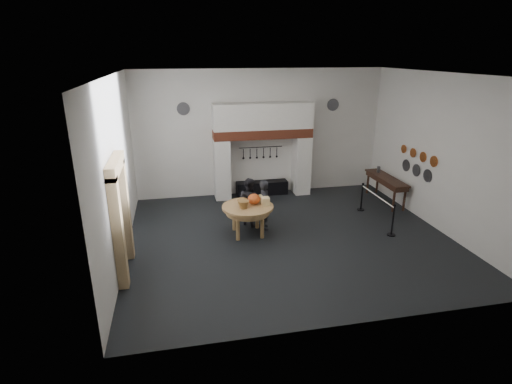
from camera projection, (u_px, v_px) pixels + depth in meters
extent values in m
cube|color=black|center=(289.00, 237.00, 11.47)|extent=(9.00, 8.00, 0.02)
cube|color=silver|center=(294.00, 74.00, 9.98)|extent=(9.00, 8.00, 0.02)
cube|color=silver|center=(260.00, 133.00, 14.42)|extent=(9.00, 0.02, 4.50)
cube|color=silver|center=(356.00, 219.00, 7.03)|extent=(9.00, 0.02, 4.50)
cube|color=silver|center=(117.00, 171.00, 9.88)|extent=(0.02, 8.00, 4.50)
cube|color=silver|center=(441.00, 153.00, 11.57)|extent=(0.02, 8.00, 4.50)
cube|color=silver|center=(222.00, 169.00, 14.21)|extent=(0.55, 0.70, 2.15)
cube|color=silver|center=(301.00, 165.00, 14.77)|extent=(0.55, 0.70, 2.15)
cube|color=#9E442B|center=(263.00, 133.00, 14.08)|extent=(3.50, 0.72, 0.32)
cube|color=silver|center=(263.00, 116.00, 13.88)|extent=(3.50, 0.70, 0.90)
cube|color=black|center=(262.00, 188.00, 14.83)|extent=(1.90, 0.45, 0.50)
cylinder|color=black|center=(261.00, 147.00, 14.51)|extent=(1.60, 0.02, 0.02)
cube|color=black|center=(118.00, 224.00, 9.29)|extent=(0.04, 1.10, 2.50)
cube|color=tan|center=(118.00, 234.00, 8.64)|extent=(0.22, 0.30, 2.60)
cube|color=tan|center=(125.00, 210.00, 9.94)|extent=(0.22, 0.30, 2.60)
cube|color=tan|center=(115.00, 165.00, 8.84)|extent=(0.22, 1.70, 0.30)
cube|color=gold|center=(125.00, 185.00, 10.84)|extent=(0.05, 0.34, 0.44)
cylinder|color=tan|center=(248.00, 207.00, 11.39)|extent=(1.86, 1.86, 0.07)
ellipsoid|color=#E1571F|center=(254.00, 199.00, 11.46)|extent=(0.36, 0.36, 0.31)
cube|color=#FEDE98|center=(265.00, 201.00, 11.39)|extent=(0.22, 0.22, 0.24)
cube|color=#EAD78B|center=(262.00, 198.00, 11.67)|extent=(0.18, 0.18, 0.20)
cone|color=olive|center=(243.00, 205.00, 11.18)|extent=(0.40, 0.40, 0.22)
ellipsoid|color=#A9763C|center=(242.00, 200.00, 11.67)|extent=(0.31, 0.18, 0.13)
imported|color=black|center=(265.00, 205.00, 11.79)|extent=(0.40, 0.57, 1.51)
imported|color=black|center=(249.00, 202.00, 12.09)|extent=(0.89, 0.91, 1.48)
cube|color=#341C13|center=(386.00, 178.00, 13.91)|extent=(0.55, 2.20, 0.06)
cylinder|color=#54545A|center=(379.00, 169.00, 14.42)|extent=(0.12, 0.12, 0.22)
cylinder|color=#C6662D|center=(434.00, 161.00, 11.85)|extent=(0.03, 0.34, 0.34)
cylinder|color=#C6662D|center=(423.00, 157.00, 12.36)|extent=(0.03, 0.32, 0.32)
cylinder|color=#C6662D|center=(413.00, 153.00, 12.87)|extent=(0.03, 0.30, 0.30)
cylinder|color=#C6662D|center=(404.00, 149.00, 13.37)|extent=(0.03, 0.28, 0.28)
cylinder|color=#4C4C51|center=(427.00, 176.00, 12.20)|extent=(0.03, 0.40, 0.40)
cylinder|color=#4C4C51|center=(416.00, 170.00, 12.76)|extent=(0.03, 0.40, 0.40)
cylinder|color=#4C4C51|center=(406.00, 165.00, 13.31)|extent=(0.03, 0.40, 0.40)
cylinder|color=#4C4C51|center=(183.00, 109.00, 13.56)|extent=(0.44, 0.03, 0.44)
cylinder|color=#4C4C51|center=(333.00, 105.00, 14.58)|extent=(0.44, 0.03, 0.44)
cylinder|color=black|center=(393.00, 221.00, 11.43)|extent=(0.05, 0.05, 0.90)
cylinder|color=black|center=(362.00, 197.00, 13.28)|extent=(0.05, 0.05, 0.90)
cylinder|color=white|center=(377.00, 196.00, 12.22)|extent=(0.04, 2.00, 0.04)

